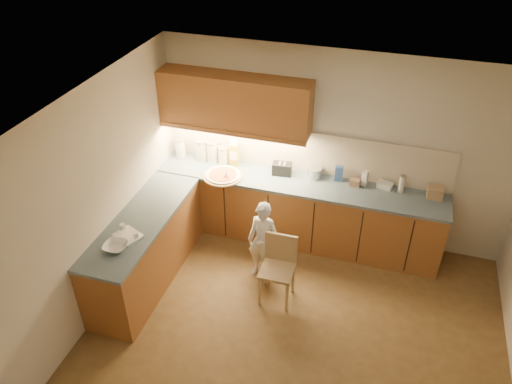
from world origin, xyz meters
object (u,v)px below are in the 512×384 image
Objects in this scene: oil_jug at (234,154)px; pizza_on_board at (223,176)px; child at (263,242)px; toaster at (282,169)px; wooden_chair at (279,264)px.

pizza_on_board is at bearing -96.07° from oil_jug.
child is at bearing -41.66° from pizza_on_board.
child is at bearing -94.82° from toaster.
toaster is at bearing 101.65° from child.
toaster is (0.72, 0.30, 0.06)m from pizza_on_board.
child is at bearing -54.93° from oil_jug.
oil_jug is (-0.71, 1.01, 0.55)m from child.
oil_jug is (-0.98, 1.28, 0.60)m from wooden_chair.
pizza_on_board reaches higher than toaster.
wooden_chair is (0.27, -0.27, -0.05)m from child.
child is (0.75, -0.66, -0.40)m from pizza_on_board.
toaster is at bearing 22.61° from pizza_on_board.
toaster is (-0.30, 1.23, 0.51)m from wooden_chair.
oil_jug is 1.36× the size of toaster.
oil_jug reaches higher than pizza_on_board.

